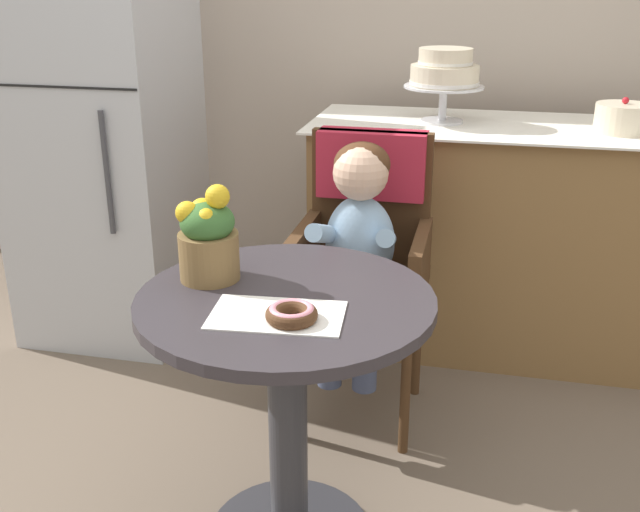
% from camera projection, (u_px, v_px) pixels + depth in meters
% --- Properties ---
extents(cafe_table, '(0.72, 0.72, 0.72)m').
position_uv_depth(cafe_table, '(287.00, 374.00, 1.85)').
color(cafe_table, '#332D33').
rests_on(cafe_table, ground).
extents(wicker_chair, '(0.42, 0.45, 0.95)m').
position_uv_depth(wicker_chair, '(366.00, 231.00, 2.45)').
color(wicker_chair, '#472D19').
rests_on(wicker_chair, ground).
extents(seated_child, '(0.27, 0.32, 0.73)m').
position_uv_depth(seated_child, '(358.00, 236.00, 2.29)').
color(seated_child, '#8CADCC').
rests_on(seated_child, ground).
extents(paper_napkin, '(0.31, 0.21, 0.00)m').
position_uv_depth(paper_napkin, '(277.00, 315.00, 1.67)').
color(paper_napkin, white).
rests_on(paper_napkin, cafe_table).
extents(donut_front, '(0.12, 0.12, 0.04)m').
position_uv_depth(donut_front, '(292.00, 313.00, 1.63)').
color(donut_front, '#4C2D19').
rests_on(donut_front, cafe_table).
extents(flower_vase, '(0.15, 0.15, 0.25)m').
position_uv_depth(flower_vase, '(208.00, 237.00, 1.83)').
color(flower_vase, brown).
rests_on(flower_vase, cafe_table).
extents(display_counter, '(1.56, 0.62, 0.90)m').
position_uv_depth(display_counter, '(508.00, 238.00, 2.93)').
color(display_counter, olive).
rests_on(display_counter, ground).
extents(tiered_cake_stand, '(0.30, 0.30, 0.27)m').
position_uv_depth(tiered_cake_stand, '(445.00, 73.00, 2.77)').
color(tiered_cake_stand, silver).
rests_on(tiered_cake_stand, display_counter).
extents(round_layer_cake, '(0.20, 0.20, 0.13)m').
position_uv_depth(round_layer_cake, '(623.00, 118.00, 2.64)').
color(round_layer_cake, beige).
rests_on(round_layer_cake, display_counter).
extents(refrigerator, '(0.64, 0.63, 1.70)m').
position_uv_depth(refrigerator, '(102.00, 130.00, 2.94)').
color(refrigerator, '#B7BABF').
rests_on(refrigerator, ground).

